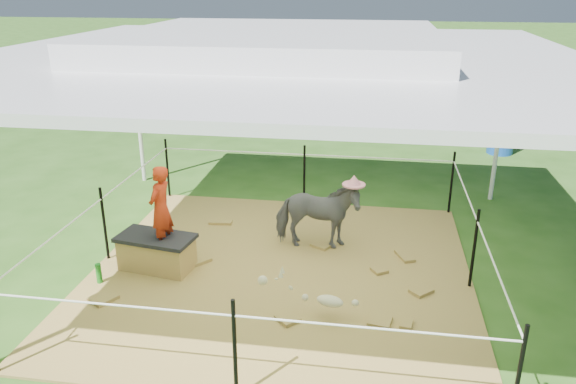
# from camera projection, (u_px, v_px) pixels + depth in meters

# --- Properties ---
(ground) EXTENTS (90.00, 90.00, 0.00)m
(ground) POSITION_uv_depth(u_px,v_px,m) (280.00, 273.00, 6.92)
(ground) COLOR #2D5919
(ground) RESTS_ON ground
(hay_patch) EXTENTS (4.60, 4.60, 0.03)m
(hay_patch) POSITION_uv_depth(u_px,v_px,m) (280.00, 272.00, 6.91)
(hay_patch) COLOR brown
(hay_patch) RESTS_ON ground
(canopy_tent) EXTENTS (6.30, 6.30, 2.90)m
(canopy_tent) POSITION_uv_depth(u_px,v_px,m) (279.00, 50.00, 5.96)
(canopy_tent) COLOR silver
(canopy_tent) RESTS_ON ground
(rope_fence) EXTENTS (4.54, 4.54, 1.00)m
(rope_fence) POSITION_uv_depth(u_px,v_px,m) (280.00, 226.00, 6.69)
(rope_fence) COLOR black
(rope_fence) RESTS_ON ground
(straw_bale) EXTENTS (0.93, 0.57, 0.39)m
(straw_bale) POSITION_uv_depth(u_px,v_px,m) (157.00, 254.00, 6.92)
(straw_bale) COLOR #AE883F
(straw_bale) RESTS_ON hay_patch
(dark_cloth) EXTENTS (1.00, 0.63, 0.05)m
(dark_cloth) POSITION_uv_depth(u_px,v_px,m) (155.00, 238.00, 6.84)
(dark_cloth) COLOR black
(dark_cloth) RESTS_ON straw_bale
(woman) EXTENTS (0.31, 0.42, 1.05)m
(woman) POSITION_uv_depth(u_px,v_px,m) (160.00, 200.00, 6.65)
(woman) COLOR red
(woman) RESTS_ON straw_bale
(green_bottle) EXTENTS (0.08, 0.08, 0.24)m
(green_bottle) POSITION_uv_depth(u_px,v_px,m) (99.00, 273.00, 6.61)
(green_bottle) COLOR #1C801E
(green_bottle) RESTS_ON hay_patch
(pony) EXTENTS (1.14, 0.57, 0.94)m
(pony) POSITION_uv_depth(u_px,v_px,m) (317.00, 215.00, 7.35)
(pony) COLOR #49494D
(pony) RESTS_ON hay_patch
(pink_hat) EXTENTS (0.29, 0.29, 0.14)m
(pink_hat) POSITION_uv_depth(u_px,v_px,m) (318.00, 177.00, 7.16)
(pink_hat) COLOR pink
(pink_hat) RESTS_ON pony
(foal) EXTENTS (0.93, 0.65, 0.47)m
(foal) POSITION_uv_depth(u_px,v_px,m) (330.00, 299.00, 5.87)
(foal) COLOR beige
(foal) RESTS_ON hay_patch
(trash_barrel) EXTENTS (0.53, 0.53, 0.81)m
(trash_barrel) POSITION_uv_depth(u_px,v_px,m) (502.00, 134.00, 11.54)
(trash_barrel) COLOR #1648AA
(trash_barrel) RESTS_ON ground
(picnic_table_near) EXTENTS (2.16, 1.86, 0.76)m
(picnic_table_near) POSITION_uv_depth(u_px,v_px,m) (414.00, 104.00, 14.43)
(picnic_table_near) COLOR brown
(picnic_table_near) RESTS_ON ground
(picnic_table_far) EXTENTS (1.95, 1.72, 0.67)m
(picnic_table_far) POSITION_uv_depth(u_px,v_px,m) (517.00, 106.00, 14.43)
(picnic_table_far) COLOR brown
(picnic_table_far) RESTS_ON ground
(distant_person) EXTENTS (0.66, 0.60, 1.11)m
(distant_person) POSITION_uv_depth(u_px,v_px,m) (426.00, 105.00, 13.44)
(distant_person) COLOR #3387BF
(distant_person) RESTS_ON ground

